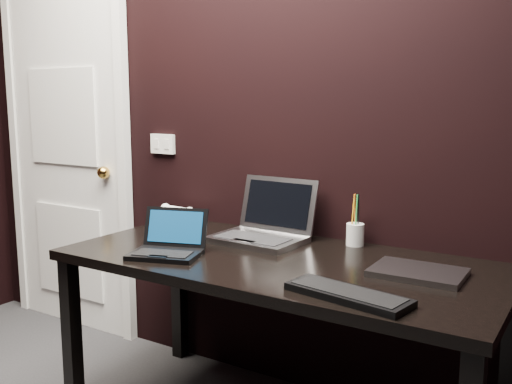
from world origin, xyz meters
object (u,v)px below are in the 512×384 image
Objects in this scene: silver_laptop at (263,229)px; desk_phone at (179,217)px; ext_keyboard at (348,294)px; pen_cup at (355,234)px; netbook at (168,246)px; door at (67,152)px; desk at (278,277)px; mobile_phone at (160,226)px; closed_laptop at (418,272)px.

silver_laptop reaches higher than desk_phone.
desk_phone reaches higher than ext_keyboard.
desk_phone is at bearing 154.10° from ext_keyboard.
silver_laptop is 0.40m from pen_cup.
netbook is 0.81m from ext_keyboard.
door reaches higher than desk.
mobile_phone is at bearing -17.48° from door.
netbook is 3.51× the size of mobile_phone.
netbook reaches higher than mobile_phone.
pen_cup is (-0.23, 0.62, 0.04)m from ext_keyboard.
netbook is 0.44m from silver_laptop.
door is 9.80× the size of pen_cup.
desk is 0.67m from mobile_phone.
door is 1.26× the size of desk.
netbook is 0.79× the size of ext_keyboard.
desk_phone reaches higher than mobile_phone.
ext_keyboard is 1.92× the size of desk_phone.
desk is 7.78× the size of pen_cup.
ext_keyboard is at bearing -108.30° from closed_laptop.
desk_phone is at bearing -175.40° from pen_cup.
desk is at bearing -5.53° from mobile_phone.
silver_laptop is 0.94× the size of ext_keyboard.
pen_cup is (0.37, 0.13, 0.00)m from silver_laptop.
closed_laptop is at bearing 6.72° from desk.
mobile_phone reaches higher than ext_keyboard.
silver_laptop reaches higher than netbook.
door is 6.77× the size of closed_laptop.
pen_cup is at bearing 17.94° from mobile_phone.
pen_cup is at bearing 110.55° from ext_keyboard.
door reaches higher than ext_keyboard.
desk_phone is (-0.72, 0.26, 0.12)m from desk.
closed_laptop is 1.19m from mobile_phone.
door is 1.49m from silver_laptop.
desk_phone is (-0.52, 0.06, -0.01)m from silver_laptop.
desk is 18.24× the size of mobile_phone.
closed_laptop is 1.26m from desk_phone.
door is at bearing 162.52° from mobile_phone.
door is 1.41m from netbook.
ext_keyboard is at bearing -18.07° from mobile_phone.
netbook is at bearing -54.36° from desk_phone.
ext_keyboard reaches higher than closed_laptop.
silver_laptop is at bearing -6.81° from door.
mobile_phone is (-0.47, -0.14, -0.01)m from silver_laptop.
silver_laptop is at bearing 141.16° from ext_keyboard.
netbook is 1.52× the size of desk_phone.
desk is at bearing -45.96° from silver_laptop.
silver_laptop is (0.20, 0.40, 0.01)m from netbook.
pen_cup reaches higher than desk.
pen_cup reaches higher than ext_keyboard.
door reaches higher than desk_phone.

